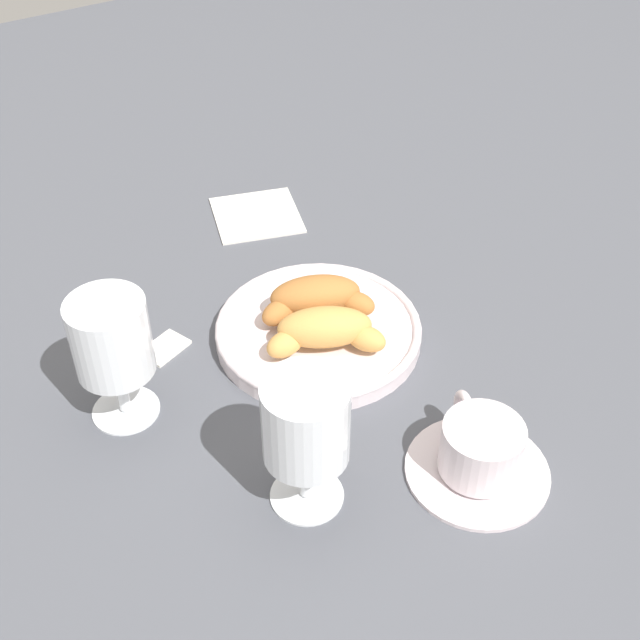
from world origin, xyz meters
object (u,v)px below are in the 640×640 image
object	(u,v)px
pastry_plate	(320,332)
coffee_cup_near	(480,453)
juice_glass_left	(306,426)
sugar_packet	(164,347)
juice_glass_right	(111,341)
croissant_small	(325,330)
croissant_large	(316,298)
folded_napkin	(257,214)

from	to	relation	value
pastry_plate	coffee_cup_near	bearing A→B (deg)	96.45
juice_glass_left	sugar_packet	world-z (taller)	juice_glass_left
sugar_packet	juice_glass_right	bearing A→B (deg)	20.62
pastry_plate	coffee_cup_near	distance (m)	0.24
croissant_small	croissant_large	bearing A→B (deg)	-112.26
croissant_large	folded_napkin	size ratio (longest dim) A/B	1.16
juice_glass_right	folded_napkin	xyz separation A→B (m)	(-0.28, -0.24, -0.09)
croissant_small	folded_napkin	size ratio (longest dim) A/B	1.12
croissant_large	croissant_small	xyz separation A→B (m)	(0.02, 0.05, 0.00)
pastry_plate	croissant_small	size ratio (longest dim) A/B	1.84
coffee_cup_near	juice_glass_right	distance (m)	0.36
croissant_large	juice_glass_right	bearing A→B (deg)	2.12
juice_glass_right	folded_napkin	size ratio (longest dim) A/B	1.27
juice_glass_left	sugar_packet	bearing A→B (deg)	-83.65
pastry_plate	sugar_packet	world-z (taller)	pastry_plate
juice_glass_left	pastry_plate	bearing A→B (deg)	-125.35
croissant_small	coffee_cup_near	xyz separation A→B (m)	(-0.04, 0.21, -0.02)
pastry_plate	folded_napkin	world-z (taller)	pastry_plate
pastry_plate	juice_glass_right	distance (m)	0.24
sugar_packet	folded_napkin	bearing A→B (deg)	-161.65
coffee_cup_near	juice_glass_left	distance (m)	0.18
croissant_large	croissant_small	size ratio (longest dim) A/B	1.03
coffee_cup_near	folded_napkin	size ratio (longest dim) A/B	1.24
croissant_small	coffee_cup_near	size ratio (longest dim) A/B	0.90
coffee_cup_near	juice_glass_left	world-z (taller)	juice_glass_left
croissant_large	coffee_cup_near	xyz separation A→B (m)	(-0.02, 0.26, -0.02)
sugar_packet	folded_napkin	xyz separation A→B (m)	(-0.21, -0.18, -0.00)
juice_glass_left	juice_glass_right	world-z (taller)	same
coffee_cup_near	juice_glass_right	world-z (taller)	juice_glass_right
croissant_small	folded_napkin	distance (m)	0.29
croissant_large	juice_glass_left	world-z (taller)	juice_glass_left
croissant_large	sugar_packet	size ratio (longest dim) A/B	2.54
folded_napkin	juice_glass_right	bearing A→B (deg)	40.35
pastry_plate	coffee_cup_near	size ratio (longest dim) A/B	1.67
croissant_small	juice_glass_left	world-z (taller)	juice_glass_left
croissant_large	sugar_packet	bearing A→B (deg)	-19.07
sugar_packet	folded_napkin	world-z (taller)	sugar_packet
sugar_packet	folded_napkin	distance (m)	0.28
pastry_plate	juice_glass_left	bearing A→B (deg)	54.65
pastry_plate	folded_napkin	xyz separation A→B (m)	(-0.06, -0.25, -0.01)
coffee_cup_near	croissant_small	bearing A→B (deg)	-79.49
croissant_large	juice_glass_right	size ratio (longest dim) A/B	0.91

